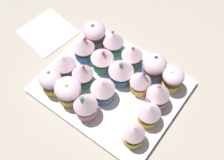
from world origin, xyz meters
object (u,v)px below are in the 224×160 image
at_px(cupcake_3, 113,42).
at_px(cupcake_17, 51,81).
at_px(cupcake_10, 149,113).
at_px(cupcake_2, 132,56).
at_px(baking_tray, 112,87).
at_px(cupcake_9, 84,47).
at_px(cupcake_12, 83,74).
at_px(cupcake_16, 68,91).
at_px(cupcake_13, 65,64).
at_px(cupcake_14, 134,134).
at_px(cupcake_1, 154,67).
at_px(cupcake_15, 86,105).
at_px(cupcake_4, 95,34).
at_px(cupcake_7, 121,70).
at_px(cupcake_5, 158,95).
at_px(cupcake_6, 141,81).
at_px(cupcake_0, 172,79).
at_px(napkin, 48,32).
at_px(cupcake_11, 104,90).
at_px(cupcake_8, 102,59).

height_order(cupcake_3, cupcake_17, cupcake_3).
bearing_deg(cupcake_10, cupcake_2, -42.04).
distance_m(baking_tray, cupcake_17, 0.16).
distance_m(cupcake_9, cupcake_12, 0.08).
distance_m(cupcake_2, cupcake_16, 0.20).
relative_size(cupcake_2, cupcake_3, 0.98).
relative_size(cupcake_13, cupcake_14, 0.91).
bearing_deg(cupcake_1, cupcake_16, 54.42).
distance_m(cupcake_10, cupcake_15, 0.15).
bearing_deg(cupcake_14, cupcake_4, -35.06).
bearing_deg(cupcake_7, baking_tray, 80.73).
height_order(cupcake_3, cupcake_5, cupcake_5).
relative_size(cupcake_2, cupcake_6, 0.97).
relative_size(cupcake_1, cupcake_12, 1.01).
height_order(cupcake_0, cupcake_15, cupcake_15).
relative_size(baking_tray, napkin, 2.55).
height_order(cupcake_5, cupcake_12, cupcake_5).
bearing_deg(cupcake_16, cupcake_4, -71.76).
bearing_deg(cupcake_10, cupcake_9, -13.10).
xyz_separation_m(cupcake_7, cupcake_16, (0.07, 0.13, -0.01)).
bearing_deg(cupcake_11, cupcake_7, -90.38).
bearing_deg(baking_tray, cupcake_4, -35.26).
xyz_separation_m(cupcake_1, cupcake_17, (0.19, 0.19, -0.00)).
bearing_deg(cupcake_3, cupcake_6, 154.88).
height_order(cupcake_8, cupcake_16, same).
relative_size(cupcake_11, cupcake_14, 0.99).
height_order(baking_tray, napkin, baking_tray).
height_order(cupcake_9, cupcake_10, cupcake_9).
relative_size(baking_tray, cupcake_0, 5.40).
distance_m(cupcake_6, napkin, 0.34).
bearing_deg(cupcake_15, napkin, -27.67).
bearing_deg(cupcake_13, cupcake_15, 152.77).
relative_size(cupcake_4, cupcake_13, 1.13).
height_order(cupcake_7, cupcake_8, cupcake_7).
xyz_separation_m(cupcake_9, cupcake_15, (-0.11, 0.13, 0.00)).
xyz_separation_m(cupcake_14, cupcake_17, (0.25, 0.01, -0.00)).
xyz_separation_m(cupcake_5, cupcake_14, (-0.01, 0.12, -0.00)).
distance_m(cupcake_4, cupcake_7, 0.14).
height_order(baking_tray, cupcake_16, cupcake_16).
bearing_deg(cupcake_9, cupcake_7, 179.73).
bearing_deg(cupcake_10, cupcake_17, 16.40).
bearing_deg(cupcake_5, cupcake_0, -93.59).
distance_m(cupcake_5, cupcake_9, 0.24).
height_order(cupcake_3, cupcake_11, cupcake_3).
distance_m(cupcake_4, cupcake_10, 0.28).
distance_m(cupcake_8, cupcake_16, 0.13).
height_order(cupcake_2, cupcake_17, cupcake_2).
distance_m(cupcake_5, cupcake_12, 0.20).
height_order(cupcake_9, cupcake_12, cupcake_9).
xyz_separation_m(cupcake_2, cupcake_4, (0.13, 0.00, 0.00)).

